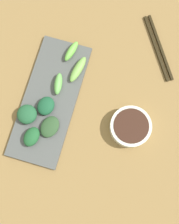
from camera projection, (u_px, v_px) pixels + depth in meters
tabletop at (75, 108)px, 0.93m from camera, size 2.10×2.10×0.02m
sauce_bowl at (130, 127)px, 0.89m from camera, size 0.12×0.12×0.04m
serving_plate at (50, 100)px, 0.92m from camera, size 0.16×0.40×0.01m
broccoli_leafy_0 at (32, 137)px, 0.88m from camera, size 0.05×0.07×0.03m
broccoli_stalk_1 at (71, 51)px, 0.93m from camera, size 0.04×0.08×0.02m
broccoli_leafy_2 at (50, 127)px, 0.89m from camera, size 0.07×0.08×0.02m
broccoli_leafy_3 at (27, 114)px, 0.89m from camera, size 0.07×0.07×0.03m
broccoli_stalk_4 at (58, 84)px, 0.91m from camera, size 0.03×0.07×0.03m
broccoli_stalk_5 at (78, 69)px, 0.92m from camera, size 0.05×0.10×0.02m
broccoli_leafy_6 at (46, 106)px, 0.90m from camera, size 0.06×0.07×0.03m
chopsticks at (158, 48)px, 0.96m from camera, size 0.14×0.21×0.01m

